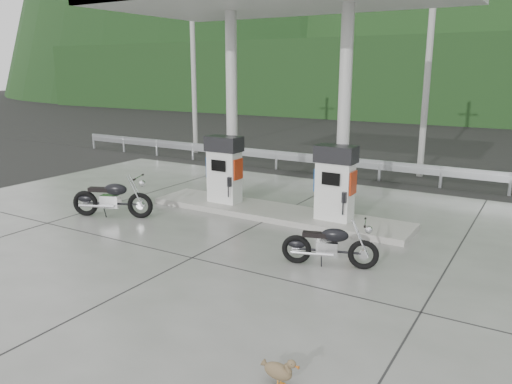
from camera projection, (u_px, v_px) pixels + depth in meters
The scene contains 16 objects.
ground at pixel (221, 244), 10.86m from camera, with size 160.00×160.00×0.00m, color black.
forecourt_apron at pixel (221, 244), 10.85m from camera, with size 18.00×14.00×0.02m, color slate.
pump_island at pixel (276, 213), 12.91m from camera, with size 7.00×1.40×0.15m, color #98968E.
gas_pump_left at pixel (224, 169), 13.48m from camera, with size 0.95×0.55×1.80m, color white, non-canonical shape.
gas_pump_right at pixel (335, 183), 11.88m from camera, with size 0.95×0.55×1.80m, color white, non-canonical shape.
canopy_column_left at pixel (232, 109), 13.43m from camera, with size 0.30×0.30×5.00m, color silver.
canopy_column_right at pixel (344, 114), 11.83m from camera, with size 0.30×0.30×5.00m, color silver.
guardrail at pixel (352, 158), 17.35m from camera, with size 26.00×0.16×1.42m, color #A9ADB1, non-canonical shape.
road at pixel (381, 162), 20.43m from camera, with size 60.00×7.00×0.01m, color black.
utility_pole_a at pixel (193, 62), 21.80m from camera, with size 0.22×0.22×8.00m, color #979792.
utility_pole_b at pixel (429, 60), 16.81m from camera, with size 0.22×0.22×8.00m, color #979792.
tree_band at pixel (464, 80), 35.11m from camera, with size 80.00×6.00×6.00m, color black.
forested_hills at pixel (502, 100), 60.81m from camera, with size 100.00×40.00×140.00m, color black, non-canonical shape.
motorcycle_left at pixel (112, 199), 12.71m from camera, with size 2.00×0.63×0.95m, color black, non-canonical shape.
motorcycle_right at pixel (330, 246), 9.52m from camera, with size 1.73×0.55×0.82m, color black, non-canonical shape.
duck at pixel (278, 372), 5.97m from camera, with size 0.46×0.13×0.33m, color brown, non-canonical shape.
Camera 1 is at (5.94, -8.41, 3.71)m, focal length 35.00 mm.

